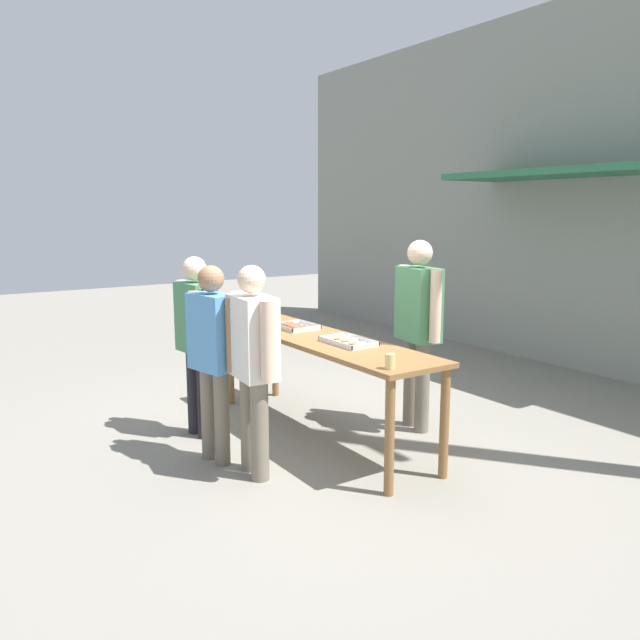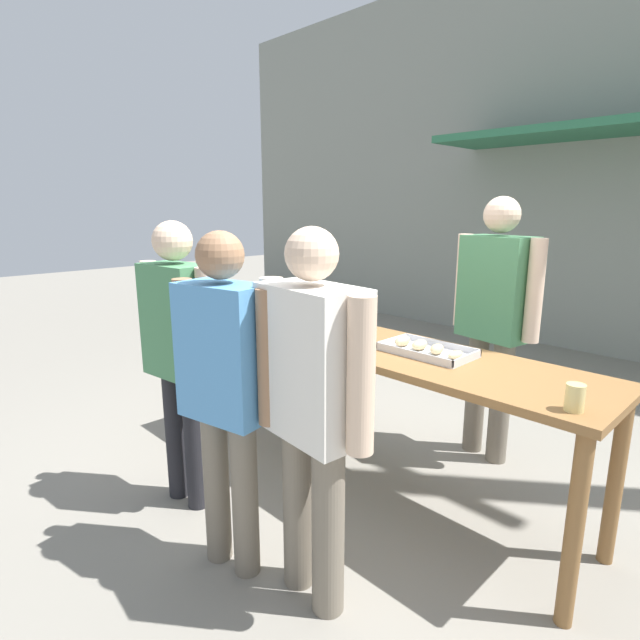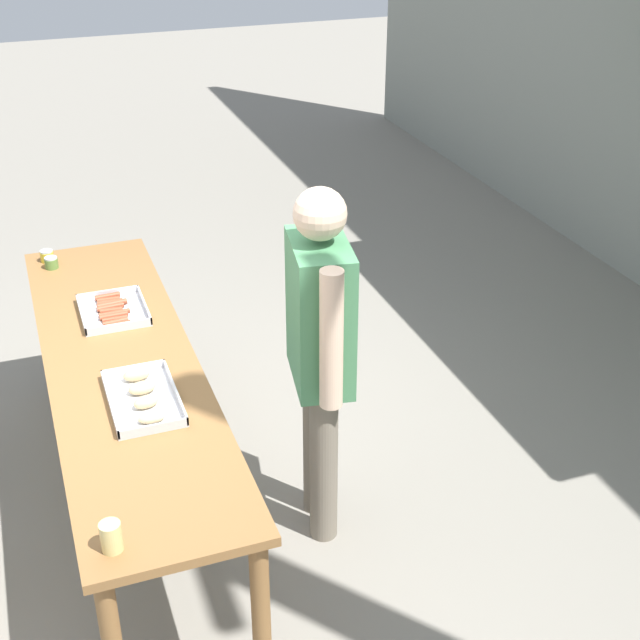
# 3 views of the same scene
# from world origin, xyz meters

# --- Properties ---
(ground_plane) EXTENTS (24.00, 24.00, 0.00)m
(ground_plane) POSITION_xyz_m (0.00, 0.00, 0.00)
(ground_plane) COLOR gray
(serving_table) EXTENTS (2.66, 0.66, 0.89)m
(serving_table) POSITION_xyz_m (0.00, 0.00, 0.78)
(serving_table) COLOR brown
(serving_table) RESTS_ON ground
(food_tray_sausages) EXTENTS (0.38, 0.31, 0.04)m
(food_tray_sausages) POSITION_xyz_m (-0.45, 0.04, 0.90)
(food_tray_sausages) COLOR silver
(food_tray_sausages) RESTS_ON serving_table
(food_tray_buns) EXTENTS (0.48, 0.28, 0.06)m
(food_tray_buns) POSITION_xyz_m (0.35, 0.04, 0.91)
(food_tray_buns) COLOR silver
(food_tray_buns) RESTS_ON serving_table
(condiment_jar_mustard) EXTENTS (0.07, 0.07, 0.06)m
(condiment_jar_mustard) POSITION_xyz_m (-1.19, -0.21, 0.92)
(condiment_jar_mustard) COLOR gold
(condiment_jar_mustard) RESTS_ON serving_table
(condiment_jar_ketchup) EXTENTS (0.07, 0.07, 0.06)m
(condiment_jar_ketchup) POSITION_xyz_m (-1.10, -0.20, 0.92)
(condiment_jar_ketchup) COLOR #567A38
(condiment_jar_ketchup) RESTS_ON serving_table
(beer_cup) EXTENTS (0.07, 0.07, 0.11)m
(beer_cup) POSITION_xyz_m (1.19, -0.21, 0.94)
(beer_cup) COLOR #DBC67A
(beer_cup) RESTS_ON serving_table
(person_server_behind_table) EXTENTS (0.62, 0.31, 1.72)m
(person_server_behind_table) POSITION_xyz_m (0.34, 0.82, 1.02)
(person_server_behind_table) COLOR #756B5B
(person_server_behind_table) RESTS_ON ground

